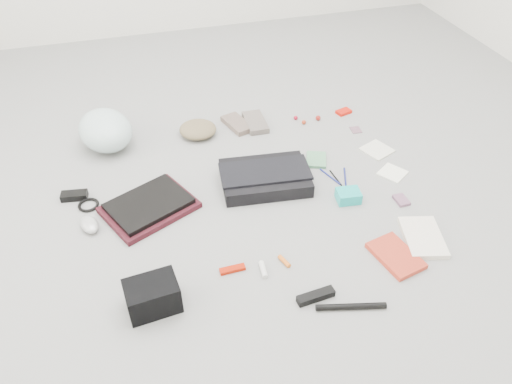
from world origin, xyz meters
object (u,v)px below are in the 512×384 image
object	(u,v)px
laptop	(149,204)
book_red	(396,256)
messenger_bag	(265,178)
bike_helmet	(105,130)
camera_bag	(153,296)
accordion_wallet	(348,196)

from	to	relation	value
laptop	book_red	xyz separation A→B (m)	(0.89, -0.55, -0.03)
messenger_bag	book_red	world-z (taller)	messenger_bag
laptop	bike_helmet	xyz separation A→B (m)	(-0.14, 0.54, 0.06)
camera_bag	laptop	bearing A→B (deg)	79.34
camera_bag	book_red	bearing A→B (deg)	-7.41
bike_helmet	laptop	bearing A→B (deg)	-94.28
accordion_wallet	camera_bag	bearing A→B (deg)	-152.53
camera_bag	accordion_wallet	distance (m)	0.96
messenger_bag	bike_helmet	world-z (taller)	bike_helmet
laptop	book_red	size ratio (longest dim) A/B	1.56
messenger_bag	camera_bag	xyz separation A→B (m)	(-0.58, -0.55, 0.03)
camera_bag	accordion_wallet	world-z (taller)	camera_bag
bike_helmet	book_red	xyz separation A→B (m)	(1.03, -1.09, -0.08)
laptop	bike_helmet	world-z (taller)	bike_helmet
bike_helmet	book_red	world-z (taller)	bike_helmet
laptop	bike_helmet	distance (m)	0.57
laptop	book_red	distance (m)	1.04
book_red	accordion_wallet	world-z (taller)	accordion_wallet
laptop	accordion_wallet	size ratio (longest dim) A/B	3.21
camera_bag	bike_helmet	bearing A→B (deg)	89.43
messenger_bag	accordion_wallet	distance (m)	0.39
messenger_bag	laptop	world-z (taller)	messenger_bag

